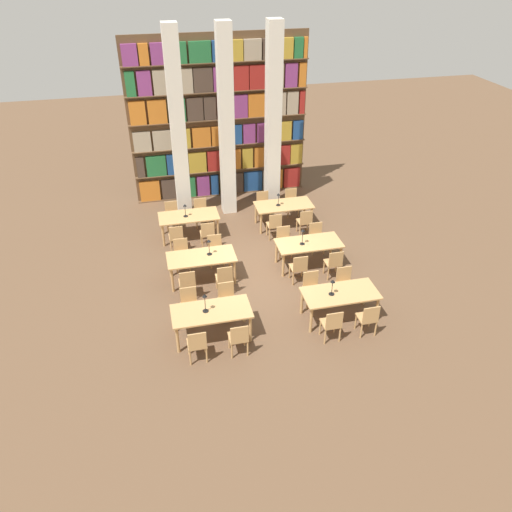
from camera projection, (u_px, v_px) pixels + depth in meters
ground_plane at (254, 272)px, 14.04m from camera, size 40.00×40.00×0.00m
bookshelf_bank at (220, 122)px, 16.92m from camera, size 6.06×0.35×5.50m
pillar_left at (178, 128)px, 15.32m from camera, size 0.45×0.45×6.00m
pillar_center at (226, 125)px, 15.61m from camera, size 0.45×0.45×6.00m
pillar_right at (273, 121)px, 15.89m from camera, size 0.45×0.45×6.00m
reading_table_0 at (211, 314)px, 11.43m from camera, size 1.83×0.88×0.76m
chair_0 at (197, 344)px, 10.86m from camera, size 0.42×0.40×0.89m
chair_1 at (189, 304)px, 12.05m from camera, size 0.42×0.40×0.89m
chair_2 at (239, 338)px, 11.03m from camera, size 0.42×0.40×0.89m
chair_3 at (227, 299)px, 12.23m from camera, size 0.42×0.40×0.89m
desk_lamp_0 at (205, 300)px, 11.19m from camera, size 0.14×0.14×0.49m
reading_table_1 at (340, 296)px, 12.01m from camera, size 1.83×0.88×0.76m
chair_4 at (332, 324)px, 11.43m from camera, size 0.42×0.40×0.89m
chair_5 at (312, 287)px, 12.62m from camera, size 0.42×0.40×0.89m
chair_6 at (368, 318)px, 11.60m from camera, size 0.42×0.40×0.89m
chair_7 at (345, 283)px, 12.79m from camera, size 0.42×0.40×0.89m
desk_lamp_1 at (332, 285)px, 11.75m from camera, size 0.14×0.14×0.43m
reading_table_2 at (201, 259)px, 13.37m from camera, size 1.83×0.88×0.76m
chair_8 at (187, 283)px, 12.79m from camera, size 0.42×0.40×0.89m
chair_9 at (182, 253)px, 13.98m from camera, size 0.42×0.40×0.89m
chair_10 at (224, 278)px, 12.97m from camera, size 0.42×0.40×0.89m
chair_11 at (215, 249)px, 14.16m from camera, size 0.42×0.40×0.89m
desk_lamp_2 at (209, 244)px, 13.24m from camera, size 0.14×0.14×0.46m
reading_table_3 at (309, 245)px, 13.97m from camera, size 1.83×0.88×0.76m
chair_12 at (299, 267)px, 13.38m from camera, size 0.42×0.40×0.89m
chair_13 at (284, 240)px, 14.57m from camera, size 0.42×0.40×0.89m
chair_14 at (334, 263)px, 13.57m from camera, size 0.42×0.40×0.89m
chair_15 at (316, 236)px, 14.76m from camera, size 0.42×0.40×0.89m
desk_lamp_3 at (303, 234)px, 13.68m from camera, size 0.14×0.14×0.48m
reading_table_4 at (189, 218)px, 15.33m from camera, size 1.83×0.88×0.76m
chair_16 at (176, 237)px, 14.75m from camera, size 0.42×0.40×0.89m
chair_17 at (172, 214)px, 15.94m from camera, size 0.42×0.40×0.89m
chair_18 at (207, 233)px, 14.92m from camera, size 0.42×0.40×0.89m
chair_19 at (201, 211)px, 16.11m from camera, size 0.42×0.40×0.89m
desk_lamp_4 at (185, 208)px, 15.08m from camera, size 0.14×0.14×0.42m
reading_table_5 at (284, 207)px, 15.96m from camera, size 1.83×0.88×0.76m
chair_20 at (274, 225)px, 15.37m from camera, size 0.42×0.40×0.89m
chair_21 at (263, 204)px, 16.56m from camera, size 0.42×0.40×0.89m
chair_22 at (305, 221)px, 15.56m from camera, size 0.42×0.40×0.89m
chair_23 at (292, 201)px, 16.75m from camera, size 0.42×0.40×0.89m
desk_lamp_5 at (278, 197)px, 15.70m from camera, size 0.14×0.14×0.42m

